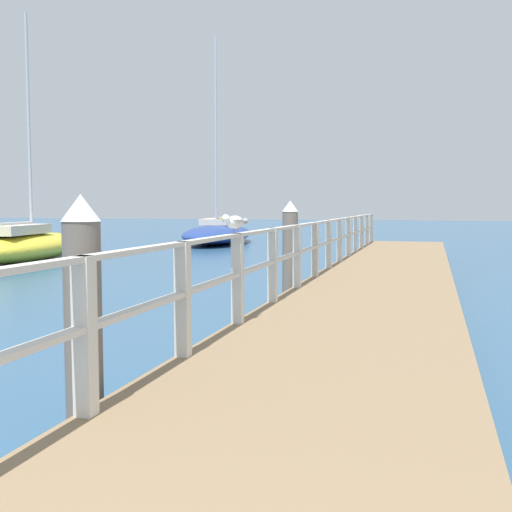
% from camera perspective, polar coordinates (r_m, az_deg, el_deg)
% --- Properties ---
extents(pier_deck, '(2.58, 24.56, 0.53)m').
position_cam_1_polar(pier_deck, '(11.87, 11.07, -3.25)').
color(pier_deck, '#846B4C').
rests_on(pier_deck, ground_plane).
extents(pier_railing, '(0.12, 23.08, 1.03)m').
position_cam_1_polar(pier_railing, '(11.94, 5.33, 1.19)').
color(pier_railing, beige).
rests_on(pier_railing, pier_deck).
extents(dock_piling_near, '(0.29, 0.29, 1.95)m').
position_cam_1_polar(dock_piling_near, '(4.91, -15.27, -5.94)').
color(dock_piling_near, '#6B6056').
rests_on(dock_piling_near, ground_plane).
extents(dock_piling_far, '(0.29, 0.29, 1.95)m').
position_cam_1_polar(dock_piling_far, '(11.58, 3.08, 0.22)').
color(dock_piling_far, '#6B6056').
rests_on(dock_piling_far, ground_plane).
extents(seagull_foreground, '(0.23, 0.47, 0.21)m').
position_cam_1_polar(seagull_foreground, '(7.03, -1.95, 3.11)').
color(seagull_foreground, white).
rests_on(seagull_foreground, pier_railing).
extents(boat_1, '(3.62, 8.03, 8.18)m').
position_cam_1_polar(boat_1, '(22.38, -19.98, 0.89)').
color(boat_1, gold).
rests_on(boat_1, ground_plane).
extents(boat_4, '(4.32, 8.99, 9.76)m').
position_cam_1_polar(boat_4, '(31.11, -3.43, 2.08)').
color(boat_4, navy).
rests_on(boat_4, ground_plane).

